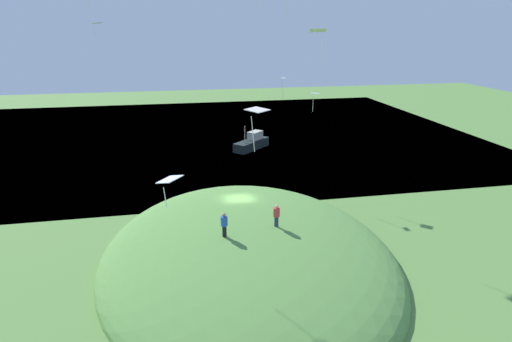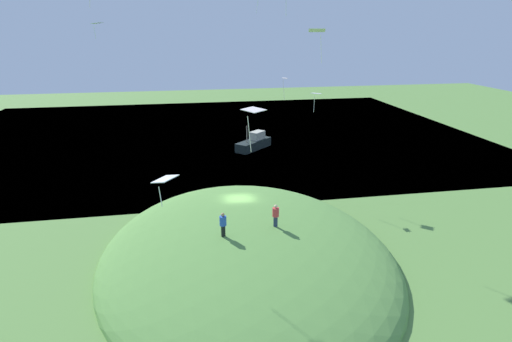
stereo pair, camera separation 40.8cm
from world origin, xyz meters
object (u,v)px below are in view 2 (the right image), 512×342
(kite_3, at_px, (165,180))
(boat_on_lake, at_px, (254,143))
(kite_6, at_px, (97,24))
(mooring_post, at_px, (235,200))
(kite_5, at_px, (285,81))
(person_on_hilltop, at_px, (223,222))
(kite_8, at_px, (316,94))
(kite_2, at_px, (317,32))
(kite_4, at_px, (253,112))
(person_near_shore, at_px, (276,213))

(kite_3, bearing_deg, boat_on_lake, 164.57)
(kite_6, height_order, mooring_post, kite_6)
(kite_3, distance_m, kite_5, 26.80)
(boat_on_lake, height_order, person_on_hilltop, person_on_hilltop)
(kite_5, height_order, kite_8, kite_5)
(boat_on_lake, distance_m, kite_2, 32.42)
(boat_on_lake, height_order, kite_8, kite_8)
(kite_2, xyz_separation_m, kite_6, (-5.77, -13.89, 0.51))
(kite_5, bearing_deg, boat_on_lake, -177.22)
(boat_on_lake, distance_m, kite_4, 38.27)
(kite_4, xyz_separation_m, mooring_post, (-17.25, 1.23, -11.69))
(person_near_shore, height_order, kite_4, kite_4)
(kite_3, xyz_separation_m, kite_4, (-2.12, 4.12, 2.32))
(kite_2, relative_size, kite_6, 1.94)
(kite_6, bearing_deg, mooring_post, 113.70)
(kite_5, bearing_deg, person_near_shore, -15.80)
(boat_on_lake, xyz_separation_m, mooring_post, (18.73, -5.16, -0.31))
(kite_5, xyz_separation_m, mooring_post, (4.97, -5.83, -10.31))
(person_near_shore, height_order, kite_8, kite_8)
(boat_on_lake, relative_size, kite_4, 2.66)
(boat_on_lake, relative_size, person_on_hilltop, 3.12)
(person_near_shore, bearing_deg, kite_4, -67.43)
(person_near_shore, bearing_deg, kite_2, 23.31)
(person_near_shore, xyz_separation_m, kite_8, (-12.78, 6.86, 6.44))
(kite_2, height_order, kite_8, kite_2)
(kite_4, xyz_separation_m, kite_8, (-20.77, 9.89, -2.57))
(kite_2, bearing_deg, person_on_hilltop, -89.63)
(kite_3, height_order, kite_6, kite_6)
(kite_4, bearing_deg, kite_5, 162.37)
(kite_2, xyz_separation_m, kite_4, (7.16, -5.29, -3.43))
(boat_on_lake, xyz_separation_m, kite_5, (13.76, 0.67, 10.00))
(person_on_hilltop, xyz_separation_m, mooring_post, (-10.13, 2.11, -2.73))
(kite_5, bearing_deg, kite_6, -59.33)
(boat_on_lake, distance_m, person_near_shore, 28.30)
(kite_8, bearing_deg, kite_3, -31.48)
(kite_3, relative_size, kite_8, 0.67)
(kite_2, height_order, kite_3, kite_2)
(person_on_hilltop, relative_size, kite_3, 1.39)
(kite_3, xyz_separation_m, kite_6, (-15.05, -4.48, 6.26))
(boat_on_lake, distance_m, kite_5, 17.02)
(kite_6, bearing_deg, kite_8, 112.95)
(kite_3, height_order, mooring_post, kite_3)
(kite_2, height_order, kite_5, kite_2)
(mooring_post, bearing_deg, boat_on_lake, 164.60)
(kite_5, xyz_separation_m, kite_6, (9.29, -15.66, 5.31))
(person_on_hilltop, bearing_deg, person_near_shore, 173.91)
(person_near_shore, distance_m, kite_8, 15.87)
(kite_8, bearing_deg, kite_6, -67.05)
(person_on_hilltop, xyz_separation_m, kite_3, (9.24, -3.24, 6.64))
(kite_8, distance_m, mooring_post, 13.06)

